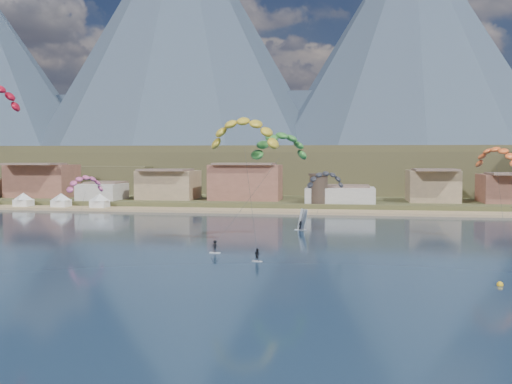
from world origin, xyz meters
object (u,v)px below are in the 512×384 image
at_px(watchtower, 319,188).
at_px(buoy, 500,285).
at_px(kitesurfer_green, 279,143).
at_px(windsurfer, 301,223).
at_px(kitesurfer_yellow, 244,129).

relative_size(watchtower, buoy, 11.23).
bearing_deg(kitesurfer_green, windsurfer, 79.42).
bearing_deg(windsurfer, kitesurfer_yellow, -109.15).
height_order(watchtower, windsurfer, watchtower).
bearing_deg(windsurfer, watchtower, 88.68).
relative_size(kitesurfer_yellow, windsurfer, 5.75).
xyz_separation_m(kitesurfer_yellow, buoy, (35.64, -26.88, -19.96)).
distance_m(watchtower, buoy, 100.21).
distance_m(windsurfer, buoy, 56.97).
height_order(watchtower, kitesurfer_yellow, kitesurfer_yellow).
height_order(kitesurfer_yellow, windsurfer, kitesurfer_yellow).
height_order(kitesurfer_yellow, buoy, kitesurfer_yellow).
relative_size(watchtower, kitesurfer_yellow, 0.34).
xyz_separation_m(watchtower, windsurfer, (-1.07, -46.64, -4.97)).
distance_m(watchtower, windsurfer, 46.92).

